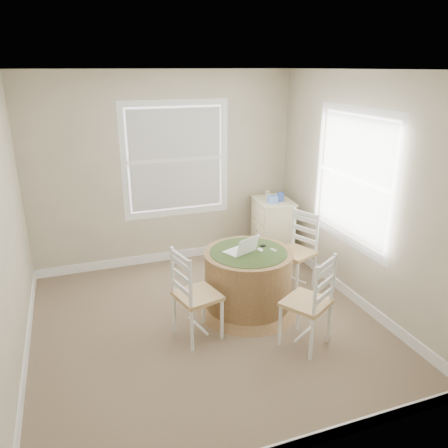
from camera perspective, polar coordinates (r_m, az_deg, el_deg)
name	(u,v)px	position (r m, az deg, el deg)	size (l,w,h in m)	color
room	(216,204)	(4.47, -1.08, 2.64)	(3.64, 3.64, 2.64)	#755F4A
round_table	(248,278)	(4.95, 3.14, -7.05)	(1.17, 1.17, 0.71)	olive
chair_left	(197,295)	(4.42, -3.50, -9.25)	(0.42, 0.40, 0.95)	white
chair_near	(306,302)	(4.37, 10.71, -9.99)	(0.42, 0.40, 0.95)	white
chair_right	(295,252)	(5.44, 9.26, -3.67)	(0.42, 0.40, 0.95)	white
laptop	(241,250)	(4.79, 2.27, -3.39)	(0.39, 0.37, 0.22)	white
mouse	(260,250)	(4.86, 4.75, -3.38)	(0.06, 0.09, 0.03)	white
phone	(273,250)	(4.88, 6.48, -3.42)	(0.04, 0.09, 0.02)	#B7BABF
keys	(263,246)	(4.96, 5.09, -2.91)	(0.06, 0.05, 0.03)	black
corner_chest	(272,229)	(6.30, 6.31, -0.61)	(0.55, 0.68, 0.86)	beige
tissue_box	(272,199)	(6.01, 6.33, 3.20)	(0.12, 0.12, 0.10)	#628EE1
box_yellow	(275,197)	(6.22, 6.71, 3.58)	(0.15, 0.10, 0.06)	#EAF255
box_blue	(281,197)	(6.10, 7.47, 3.51)	(0.08, 0.08, 0.12)	#364DA2
cup_cream	(267,194)	(6.30, 5.63, 3.97)	(0.07, 0.07, 0.09)	beige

